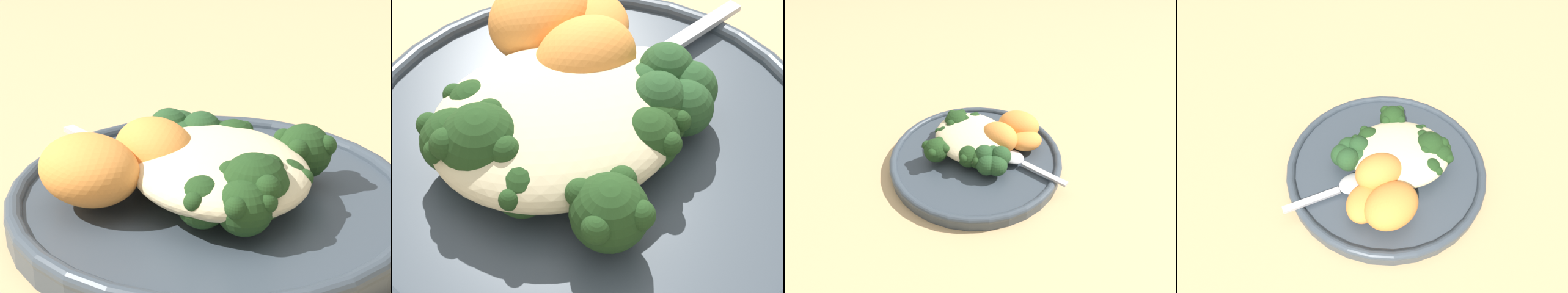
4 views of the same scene
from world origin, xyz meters
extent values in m
plane|color=tan|center=(0.00, 0.00, 0.00)|extent=(4.00, 4.00, 0.00)
cylinder|color=#38424C|center=(-0.01, -0.01, 0.01)|extent=(0.27, 0.27, 0.02)
torus|color=#38424C|center=(-0.01, -0.01, 0.02)|extent=(0.28, 0.28, 0.01)
ellipsoid|color=beige|center=(-0.03, -0.01, 0.04)|extent=(0.13, 0.11, 0.04)
ellipsoid|color=#9EBC66|center=(-0.04, 0.02, 0.03)|extent=(0.06, 0.02, 0.02)
sphere|color=#1E3D19|center=(-0.07, 0.02, 0.04)|extent=(0.03, 0.03, 0.03)
sphere|color=#1E3D19|center=(-0.06, 0.03, 0.04)|extent=(0.01, 0.01, 0.01)
sphere|color=#1E3D19|center=(-0.07, 0.03, 0.04)|extent=(0.01, 0.01, 0.01)
sphere|color=#1E3D19|center=(-0.07, 0.01, 0.04)|extent=(0.01, 0.01, 0.01)
sphere|color=#1E3D19|center=(-0.06, 0.01, 0.04)|extent=(0.01, 0.01, 0.01)
ellipsoid|color=#9EBC66|center=(-0.04, 0.02, 0.03)|extent=(0.10, 0.05, 0.02)
sphere|color=#1E3D19|center=(-0.08, 0.00, 0.04)|extent=(0.03, 0.03, 0.03)
sphere|color=#1E3D19|center=(-0.07, 0.01, 0.05)|extent=(0.01, 0.01, 0.01)
sphere|color=#1E3D19|center=(-0.09, 0.01, 0.05)|extent=(0.01, 0.01, 0.01)
sphere|color=#1E3D19|center=(-0.09, -0.01, 0.05)|extent=(0.01, 0.01, 0.01)
sphere|color=#1E3D19|center=(-0.07, -0.01, 0.05)|extent=(0.01, 0.01, 0.01)
ellipsoid|color=#9EBC66|center=(-0.04, 0.01, 0.03)|extent=(0.07, 0.05, 0.02)
sphere|color=#1E3D19|center=(-0.07, -0.01, 0.04)|extent=(0.04, 0.04, 0.04)
sphere|color=#1E3D19|center=(-0.06, 0.00, 0.05)|extent=(0.02, 0.02, 0.02)
sphere|color=#1E3D19|center=(-0.09, -0.01, 0.05)|extent=(0.02, 0.02, 0.02)
sphere|color=#1E3D19|center=(-0.06, -0.03, 0.05)|extent=(0.02, 0.02, 0.02)
ellipsoid|color=#9EBC66|center=(-0.03, 0.00, 0.03)|extent=(0.07, 0.09, 0.02)
sphere|color=#1E3D19|center=(-0.06, -0.04, 0.04)|extent=(0.03, 0.03, 0.03)
sphere|color=#1E3D19|center=(-0.05, -0.03, 0.04)|extent=(0.01, 0.01, 0.01)
sphere|color=#1E3D19|center=(-0.07, -0.03, 0.04)|extent=(0.01, 0.01, 0.01)
sphere|color=#1E3D19|center=(-0.07, -0.05, 0.04)|extent=(0.01, 0.01, 0.01)
sphere|color=#1E3D19|center=(-0.05, -0.05, 0.04)|extent=(0.01, 0.01, 0.01)
ellipsoid|color=#9EBC66|center=(-0.02, -0.02, 0.03)|extent=(0.03, 0.10, 0.02)
sphere|color=#1E3D19|center=(-0.03, -0.07, 0.04)|extent=(0.04, 0.04, 0.04)
sphere|color=#1E3D19|center=(-0.01, -0.06, 0.05)|extent=(0.01, 0.01, 0.01)
sphere|color=#1E3D19|center=(-0.04, -0.06, 0.05)|extent=(0.01, 0.01, 0.01)
sphere|color=#1E3D19|center=(-0.04, -0.08, 0.05)|extent=(0.01, 0.01, 0.01)
sphere|color=#1E3D19|center=(-0.01, -0.08, 0.05)|extent=(0.01, 0.01, 0.01)
ellipsoid|color=#9EBC66|center=(-0.01, 0.01, 0.03)|extent=(0.02, 0.07, 0.02)
sphere|color=#1E3D19|center=(-0.01, -0.02, 0.04)|extent=(0.03, 0.03, 0.03)
sphere|color=#1E3D19|center=(-0.01, -0.01, 0.04)|extent=(0.01, 0.01, 0.01)
sphere|color=#1E3D19|center=(-0.01, -0.03, 0.04)|extent=(0.01, 0.01, 0.01)
ellipsoid|color=#9EBC66|center=(0.00, 0.00, 0.03)|extent=(0.05, 0.08, 0.02)
sphere|color=#1E3D19|center=(0.01, -0.03, 0.04)|extent=(0.03, 0.03, 0.03)
sphere|color=#1E3D19|center=(0.02, -0.02, 0.04)|extent=(0.01, 0.01, 0.01)
sphere|color=#1E3D19|center=(0.00, -0.03, 0.04)|extent=(0.01, 0.01, 0.01)
sphere|color=#1E3D19|center=(0.02, -0.04, 0.04)|extent=(0.01, 0.01, 0.01)
ellipsoid|color=#9EBC66|center=(0.00, 0.00, 0.03)|extent=(0.05, 0.06, 0.02)
sphere|color=#1E3D19|center=(0.02, -0.02, 0.04)|extent=(0.03, 0.03, 0.03)
sphere|color=#1E3D19|center=(0.03, -0.01, 0.04)|extent=(0.01, 0.01, 0.01)
sphere|color=#1E3D19|center=(0.01, -0.01, 0.04)|extent=(0.01, 0.01, 0.01)
sphere|color=#1E3D19|center=(0.01, -0.03, 0.04)|extent=(0.01, 0.01, 0.01)
sphere|color=#1E3D19|center=(0.03, -0.03, 0.04)|extent=(0.01, 0.01, 0.01)
ellipsoid|color=orange|center=(0.02, 0.07, 0.04)|extent=(0.06, 0.06, 0.03)
ellipsoid|color=orange|center=(-0.01, 0.08, 0.04)|extent=(0.09, 0.09, 0.04)
ellipsoid|color=orange|center=(0.00, 0.03, 0.04)|extent=(0.08, 0.07, 0.05)
sphere|color=#234723|center=(0.05, -0.01, 0.04)|extent=(0.03, 0.03, 0.03)
sphere|color=#234723|center=(0.04, 0.01, 0.04)|extent=(0.03, 0.03, 0.03)
sphere|color=#234723|center=(0.02, 0.00, 0.04)|extent=(0.03, 0.03, 0.03)
sphere|color=#234723|center=(0.02, -0.01, 0.04)|extent=(0.03, 0.03, 0.03)
sphere|color=#234723|center=(0.04, -0.02, 0.04)|extent=(0.03, 0.03, 0.03)
cube|color=#B7B7BC|center=(0.09, 0.05, 0.02)|extent=(0.07, 0.04, 0.00)
ellipsoid|color=#B7B7BC|center=(0.03, 0.03, 0.03)|extent=(0.05, 0.05, 0.01)
camera|label=1|loc=(-0.38, 0.14, 0.21)|focal=60.00mm
camera|label=2|loc=(-0.10, -0.23, 0.29)|focal=60.00mm
camera|label=3|loc=(0.32, -0.19, 0.34)|focal=28.00mm
camera|label=4|loc=(0.02, 0.25, 0.36)|focal=28.00mm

